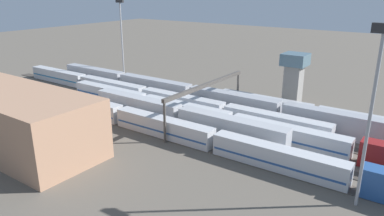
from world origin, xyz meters
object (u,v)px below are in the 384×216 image
(train_on_track_1, at_px, (191,95))
(light_mast_0, at_px, (121,30))
(train_on_track_0, at_px, (314,114))
(train_on_track_5, at_px, (155,125))
(light_mast_1, at_px, (374,94))
(train_on_track_2, at_px, (144,95))
(train_on_track_4, at_px, (180,118))
(signal_gantry, at_px, (207,88))
(control_tower, at_px, (294,74))
(train_on_track_3, at_px, (222,120))

(train_on_track_1, distance_m, light_mast_0, 34.86)
(train_on_track_0, relative_size, train_on_track_1, 0.49)
(train_on_track_5, distance_m, light_mast_1, 41.98)
(train_on_track_2, distance_m, train_on_track_4, 21.70)
(train_on_track_0, distance_m, light_mast_1, 35.09)
(train_on_track_0, distance_m, train_on_track_1, 30.24)
(train_on_track_5, bearing_deg, train_on_track_0, -134.52)
(train_on_track_2, bearing_deg, signal_gantry, 173.17)
(train_on_track_0, height_order, control_tower, control_tower)
(train_on_track_3, bearing_deg, train_on_track_0, -134.23)
(train_on_track_1, relative_size, control_tower, 7.39)
(control_tower, bearing_deg, light_mast_0, 10.07)
(train_on_track_5, relative_size, light_mast_1, 4.66)
(train_on_track_3, bearing_deg, train_on_track_4, 34.40)
(signal_gantry, bearing_deg, train_on_track_5, 71.00)
(train_on_track_2, height_order, control_tower, control_tower)
(light_mast_1, bearing_deg, signal_gantry, -24.56)
(train_on_track_4, xyz_separation_m, train_on_track_3, (-7.30, -5.00, -0.55))
(light_mast_1, distance_m, signal_gantry, 39.56)
(train_on_track_2, bearing_deg, control_tower, -145.88)
(train_on_track_3, distance_m, control_tower, 27.57)
(train_on_track_4, relative_size, signal_gantry, 1.57)
(train_on_track_1, distance_m, signal_gantry, 13.10)
(train_on_track_1, height_order, signal_gantry, signal_gantry)
(train_on_track_0, bearing_deg, light_mast_1, 117.51)
(train_on_track_5, xyz_separation_m, control_tower, (-15.17, -36.51, 5.53))
(train_on_track_4, distance_m, light_mast_1, 40.04)
(control_tower, bearing_deg, train_on_track_5, 67.43)
(signal_gantry, bearing_deg, control_tower, -114.36)
(train_on_track_5, bearing_deg, train_on_track_1, -75.33)
(train_on_track_0, xyz_separation_m, train_on_track_3, (14.60, 15.00, 0.05))
(train_on_track_0, distance_m, train_on_track_5, 35.06)
(light_mast_1, height_order, signal_gantry, light_mast_1)
(light_mast_1, bearing_deg, control_tower, -58.78)
(train_on_track_2, height_order, train_on_track_1, train_on_track_1)
(train_on_track_3, relative_size, light_mast_1, 3.68)
(light_mast_1, xyz_separation_m, signal_gantry, (35.16, -16.07, -8.37))
(train_on_track_0, relative_size, light_mast_1, 1.92)
(light_mast_0, distance_m, signal_gantry, 44.22)
(train_on_track_0, distance_m, light_mast_0, 62.71)
(train_on_track_4, distance_m, light_mast_0, 47.09)
(train_on_track_2, xyz_separation_m, light_mast_1, (-56.03, 18.57, 13.92))
(light_mast_0, bearing_deg, train_on_track_0, 177.79)
(train_on_track_5, distance_m, train_on_track_3, 14.13)
(train_on_track_0, distance_m, signal_gantry, 24.46)
(train_on_track_1, distance_m, light_mast_1, 52.26)
(train_on_track_2, relative_size, train_on_track_4, 2.03)
(train_on_track_2, relative_size, signal_gantry, 3.19)
(light_mast_0, xyz_separation_m, control_tower, (-51.58, -9.16, -8.81))
(train_on_track_0, xyz_separation_m, control_tower, (9.41, -11.51, 5.56))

